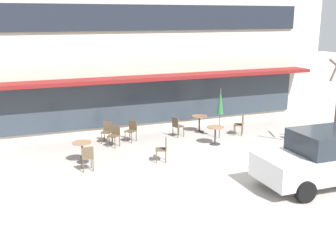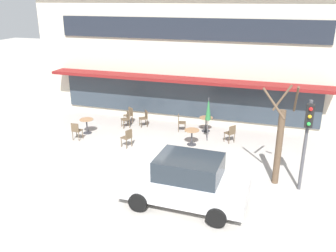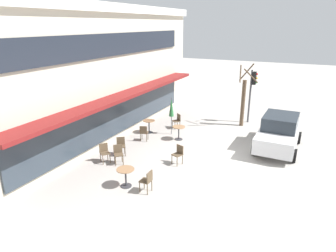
# 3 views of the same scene
# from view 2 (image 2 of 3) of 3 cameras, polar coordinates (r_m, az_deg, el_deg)

# --- Properties ---
(ground_plane) EXTENTS (80.00, 80.00, 0.00)m
(ground_plane) POSITION_cam_2_polar(r_m,az_deg,el_deg) (14.91, -3.83, -6.59)
(ground_plane) COLOR #ADA8A0
(building_facade) EXTENTS (17.92, 9.10, 7.11)m
(building_facade) POSITION_cam_2_polar(r_m,az_deg,el_deg) (23.09, 5.29, 12.16)
(building_facade) COLOR beige
(building_facade) RESTS_ON ground
(cafe_table_near_wall) EXTENTS (0.70, 0.70, 0.76)m
(cafe_table_near_wall) POSITION_cam_2_polar(r_m,az_deg,el_deg) (18.79, -12.90, 0.36)
(cafe_table_near_wall) COLOR #333338
(cafe_table_near_wall) RESTS_ON ground
(cafe_table_streetside) EXTENTS (0.70, 0.70, 0.76)m
(cafe_table_streetside) POSITION_cam_2_polar(r_m,az_deg,el_deg) (16.89, 3.83, -1.40)
(cafe_table_streetside) COLOR #333338
(cafe_table_streetside) RESTS_ON ground
(cafe_table_by_tree) EXTENTS (0.70, 0.70, 0.76)m
(cafe_table_by_tree) POSITION_cam_2_polar(r_m,az_deg,el_deg) (18.69, 6.12, 0.66)
(cafe_table_by_tree) COLOR #333338
(cafe_table_by_tree) RESTS_ON ground
(patio_umbrella_green_folded) EXTENTS (0.28, 0.28, 2.20)m
(patio_umbrella_green_folded) POSITION_cam_2_polar(r_m,az_deg,el_deg) (17.08, 6.49, 2.71)
(patio_umbrella_green_folded) COLOR #4C4C51
(patio_umbrella_green_folded) RESTS_ON ground
(cafe_chair_0) EXTENTS (0.56, 0.56, 0.89)m
(cafe_chair_0) POSITION_cam_2_polar(r_m,az_deg,el_deg) (17.38, 10.03, -1.02)
(cafe_chair_0) COLOR brown
(cafe_chair_0) RESTS_ON ground
(cafe_chair_1) EXTENTS (0.52, 0.52, 0.89)m
(cafe_chair_1) POSITION_cam_2_polar(r_m,az_deg,el_deg) (16.69, -6.53, -1.72)
(cafe_chair_1) COLOR brown
(cafe_chair_1) RESTS_ON ground
(cafe_chair_2) EXTENTS (0.56, 0.56, 0.89)m
(cafe_chair_2) POSITION_cam_2_polar(r_m,az_deg,el_deg) (19.91, -6.24, 1.90)
(cafe_chair_2) COLOR brown
(cafe_chair_2) RESTS_ON ground
(cafe_chair_3) EXTENTS (0.41, 0.41, 0.89)m
(cafe_chair_3) POSITION_cam_2_polar(r_m,az_deg,el_deg) (18.01, -14.50, -0.60)
(cafe_chair_3) COLOR brown
(cafe_chair_3) RESTS_ON ground
(cafe_chair_4) EXTENTS (0.50, 0.50, 0.89)m
(cafe_chair_4) POSITION_cam_2_polar(r_m,az_deg,el_deg) (18.61, 2.01, 0.72)
(cafe_chair_4) COLOR brown
(cafe_chair_4) RESTS_ON ground
(cafe_chair_5) EXTENTS (0.56, 0.56, 0.89)m
(cafe_chair_5) POSITION_cam_2_polar(r_m,az_deg,el_deg) (19.27, -6.65, 1.27)
(cafe_chair_5) COLOR brown
(cafe_chair_5) RESTS_ON ground
(cafe_chair_6) EXTENTS (0.56, 0.56, 0.89)m
(cafe_chair_6) POSITION_cam_2_polar(r_m,az_deg,el_deg) (19.33, -3.79, 1.42)
(cafe_chair_6) COLOR brown
(cafe_chair_6) RESTS_ON ground
(parked_sedan) EXTENTS (4.24, 2.10, 1.76)m
(parked_sedan) POSITION_cam_2_polar(r_m,az_deg,el_deg) (12.01, 2.84, -8.82)
(parked_sedan) COLOR silver
(parked_sedan) RESTS_ON ground
(street_tree) EXTENTS (1.22, 1.22, 3.87)m
(street_tree) POSITION_cam_2_polar(r_m,az_deg,el_deg) (13.62, 17.42, -2.45)
(street_tree) COLOR brown
(street_tree) RESTS_ON ground
(traffic_light_pole) EXTENTS (0.26, 0.44, 3.40)m
(traffic_light_pole) POSITION_cam_2_polar(r_m,az_deg,el_deg) (13.14, 21.40, -0.85)
(traffic_light_pole) COLOR #47474C
(traffic_light_pole) RESTS_ON ground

